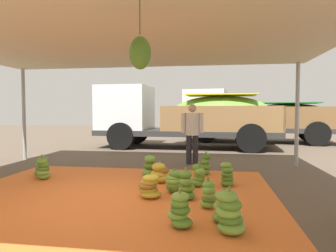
% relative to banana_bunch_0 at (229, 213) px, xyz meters
% --- Properties ---
extents(ground_plane, '(40.00, 40.00, 0.00)m').
position_rel_banana_bunch_0_xyz_m(ground_plane, '(-1.86, 4.26, -0.24)').
color(ground_plane, brown).
extents(tarp_orange, '(5.46, 4.72, 0.01)m').
position_rel_banana_bunch_0_xyz_m(tarp_orange, '(-1.86, 1.26, -0.24)').
color(tarp_orange, orange).
rests_on(tarp_orange, ground).
extents(tent_canopy, '(8.00, 7.00, 2.71)m').
position_rel_banana_bunch_0_xyz_m(tent_canopy, '(-1.86, 1.17, 2.39)').
color(tent_canopy, '#9EA0A5').
rests_on(tent_canopy, ground).
extents(banana_bunch_0, '(0.47, 0.47, 0.54)m').
position_rel_banana_bunch_0_xyz_m(banana_bunch_0, '(0.00, 0.00, 0.00)').
color(banana_bunch_0, '#6B9E38').
rests_on(banana_bunch_0, tarp_orange).
extents(banana_bunch_1, '(0.30, 0.29, 0.52)m').
position_rel_banana_bunch_0_xyz_m(banana_bunch_1, '(-0.35, 3.14, -0.01)').
color(banana_bunch_1, '#518428').
rests_on(banana_bunch_1, tarp_orange).
extents(banana_bunch_2, '(0.32, 0.33, 0.46)m').
position_rel_banana_bunch_0_xyz_m(banana_bunch_2, '(-0.25, 0.85, -0.04)').
color(banana_bunch_2, '#75A83D').
rests_on(banana_bunch_2, tarp_orange).
extents(banana_bunch_3, '(0.34, 0.33, 0.51)m').
position_rel_banana_bunch_0_xyz_m(banana_bunch_3, '(-0.60, 1.26, -0.02)').
color(banana_bunch_3, '#518428').
rests_on(banana_bunch_3, tarp_orange).
extents(banana_bunch_5, '(0.34, 0.35, 0.51)m').
position_rel_banana_bunch_0_xyz_m(banana_bunch_5, '(0.08, 2.19, -0.02)').
color(banana_bunch_5, '#477523').
rests_on(banana_bunch_5, tarp_orange).
extents(banana_bunch_6, '(0.44, 0.43, 0.43)m').
position_rel_banana_bunch_0_xyz_m(banana_bunch_6, '(-0.84, 1.62, -0.05)').
color(banana_bunch_6, '#477523').
rests_on(banana_bunch_6, tarp_orange).
extents(banana_bunch_7, '(0.49, 0.46, 0.43)m').
position_rel_banana_bunch_0_xyz_m(banana_bunch_7, '(-1.23, 2.30, -0.05)').
color(banana_bunch_7, gold).
rests_on(banana_bunch_7, tarp_orange).
extents(banana_bunch_8, '(0.46, 0.44, 0.44)m').
position_rel_banana_bunch_0_xyz_m(banana_bunch_8, '(-1.22, 1.27, -0.05)').
color(banana_bunch_8, gold).
rests_on(banana_bunch_8, tarp_orange).
extents(banana_bunch_9, '(0.34, 0.31, 0.45)m').
position_rel_banana_bunch_0_xyz_m(banana_bunch_9, '(-0.06, 0.33, -0.05)').
color(banana_bunch_9, '#60932D').
rests_on(banana_bunch_9, tarp_orange).
extents(banana_bunch_10, '(0.37, 0.37, 0.48)m').
position_rel_banana_bunch_0_xyz_m(banana_bunch_10, '(-0.59, 0.11, -0.04)').
color(banana_bunch_10, '#518428').
rests_on(banana_bunch_10, tarp_orange).
extents(banana_bunch_12, '(0.37, 0.39, 0.47)m').
position_rel_banana_bunch_0_xyz_m(banana_bunch_12, '(-3.85, 2.46, -0.03)').
color(banana_bunch_12, '#518428').
rests_on(banana_bunch_12, tarp_orange).
extents(banana_bunch_13, '(0.41, 0.41, 0.50)m').
position_rel_banana_bunch_0_xyz_m(banana_bunch_13, '(-1.54, 2.82, -0.02)').
color(banana_bunch_13, '#60932D').
rests_on(banana_bunch_13, tarp_orange).
extents(banana_bunch_14, '(0.36, 0.38, 0.49)m').
position_rel_banana_bunch_0_xyz_m(banana_bunch_14, '(-3.65, 2.19, -0.03)').
color(banana_bunch_14, '#6B9E38').
rests_on(banana_bunch_14, tarp_orange).
extents(banana_bunch_15, '(0.36, 0.34, 0.47)m').
position_rel_banana_bunch_0_xyz_m(banana_bunch_15, '(-0.45, 2.07, -0.03)').
color(banana_bunch_15, '#60932D').
rests_on(banana_bunch_15, tarp_orange).
extents(cargo_truck_main, '(6.90, 2.49, 2.40)m').
position_rel_banana_bunch_0_xyz_m(cargo_truck_main, '(-1.33, 8.03, 1.02)').
color(cargo_truck_main, '#2D2D2D').
rests_on(cargo_truck_main, ground).
extents(cargo_truck_far, '(6.90, 3.03, 2.40)m').
position_rel_banana_bunch_0_xyz_m(cargo_truck_far, '(1.60, 10.65, 0.96)').
color(cargo_truck_far, '#2D2D2D').
rests_on(cargo_truck_far, ground).
extents(worker_0, '(0.59, 0.36, 1.60)m').
position_rel_banana_bunch_0_xyz_m(worker_0, '(-0.73, 4.47, 0.69)').
color(worker_0, '#26262D').
rests_on(worker_0, ground).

